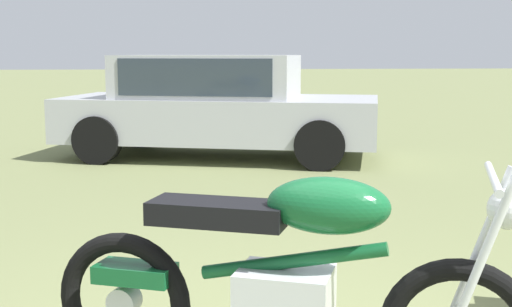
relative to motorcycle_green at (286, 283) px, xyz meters
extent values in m
torus|color=black|center=(-0.71, 0.29, -0.16)|extent=(0.64, 0.32, 0.65)
cylinder|color=silver|center=(-0.71, 0.29, -0.16)|extent=(0.17, 0.14, 0.14)
cylinder|color=silver|center=(0.76, -0.20, 0.17)|extent=(0.26, 0.13, 0.73)
cylinder|color=silver|center=(0.69, -0.36, 0.17)|extent=(0.26, 0.13, 0.73)
cube|color=silver|center=(0.00, 0.01, -0.10)|extent=(0.48, 0.43, 0.32)
cylinder|color=#14592D|center=(0.02, -0.01, 0.10)|extent=(0.78, 0.35, 0.23)
ellipsoid|color=#14592D|center=(0.16, -0.06, 0.35)|extent=(0.58, 0.43, 0.24)
cube|color=black|center=(-0.28, 0.12, 0.29)|extent=(0.65, 0.44, 0.10)
cube|color=#14592D|center=(-0.66, 0.26, -0.02)|extent=(0.40, 0.30, 0.08)
cylinder|color=silver|center=(0.76, -0.30, 0.50)|extent=(0.26, 0.61, 0.03)
sphere|color=silver|center=(0.82, -0.32, 0.38)|extent=(0.21, 0.21, 0.16)
cube|color=#B2B5BA|center=(0.09, 6.74, 0.07)|extent=(4.68, 2.95, 0.60)
cube|color=#B2B5BA|center=(-0.05, 6.78, 0.65)|extent=(2.75, 2.23, 0.60)
cube|color=#2D3842|center=(-0.05, 6.78, 0.67)|extent=(2.41, 2.16, 0.48)
cylinder|color=black|center=(1.74, 7.14, -0.16)|extent=(0.68, 0.39, 0.64)
cylinder|color=black|center=(1.27, 5.52, -0.16)|extent=(0.68, 0.39, 0.64)
cylinder|color=black|center=(-1.09, 7.96, -0.16)|extent=(0.68, 0.39, 0.64)
cylinder|color=black|center=(-1.56, 6.33, -0.16)|extent=(0.68, 0.39, 0.64)
camera|label=1|loc=(-0.43, -2.77, 0.97)|focal=47.75mm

